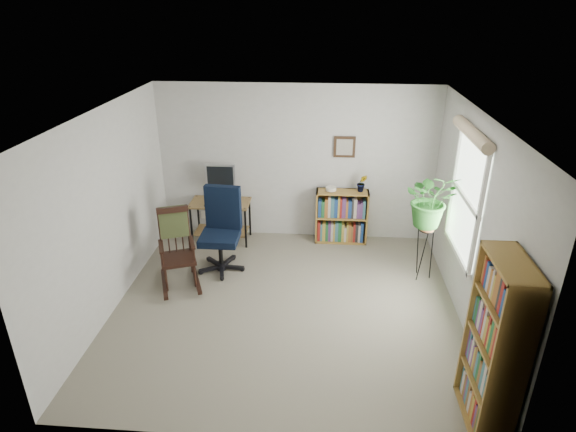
# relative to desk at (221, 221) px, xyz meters

# --- Properties ---
(floor) EXTENTS (4.20, 4.00, 0.00)m
(floor) POSITION_rel_desk_xyz_m (1.15, -1.70, -0.33)
(floor) COLOR gray
(floor) RESTS_ON ground
(ceiling) EXTENTS (4.20, 4.00, 0.00)m
(ceiling) POSITION_rel_desk_xyz_m (1.15, -1.70, 2.07)
(ceiling) COLOR silver
(ceiling) RESTS_ON ground
(wall_back) EXTENTS (4.20, 0.00, 2.40)m
(wall_back) POSITION_rel_desk_xyz_m (1.15, 0.30, 0.87)
(wall_back) COLOR beige
(wall_back) RESTS_ON ground
(wall_front) EXTENTS (4.20, 0.00, 2.40)m
(wall_front) POSITION_rel_desk_xyz_m (1.15, -3.70, 0.87)
(wall_front) COLOR beige
(wall_front) RESTS_ON ground
(wall_left) EXTENTS (0.00, 4.00, 2.40)m
(wall_left) POSITION_rel_desk_xyz_m (-0.95, -1.70, 0.87)
(wall_left) COLOR beige
(wall_left) RESTS_ON ground
(wall_right) EXTENTS (0.00, 4.00, 2.40)m
(wall_right) POSITION_rel_desk_xyz_m (3.25, -1.70, 0.87)
(wall_right) COLOR beige
(wall_right) RESTS_ON ground
(window) EXTENTS (0.12, 1.20, 1.50)m
(window) POSITION_rel_desk_xyz_m (3.21, -1.40, 1.07)
(window) COLOR white
(window) RESTS_ON wall_right
(desk) EXTENTS (0.91, 0.50, 0.65)m
(desk) POSITION_rel_desk_xyz_m (0.00, 0.00, 0.00)
(desk) COLOR olive
(desk) RESTS_ON floor
(monitor) EXTENTS (0.46, 0.16, 0.56)m
(monitor) POSITION_rel_desk_xyz_m (0.00, 0.14, 0.61)
(monitor) COLOR #BBBABF
(monitor) RESTS_ON desk
(keyboard) EXTENTS (0.40, 0.15, 0.02)m
(keyboard) POSITION_rel_desk_xyz_m (0.00, -0.12, 0.34)
(keyboard) COLOR black
(keyboard) RESTS_ON desk
(office_chair) EXTENTS (0.71, 0.71, 1.19)m
(office_chair) POSITION_rel_desk_xyz_m (0.17, -0.89, 0.27)
(office_chair) COLOR black
(office_chair) RESTS_ON floor
(rocking_chair) EXTENTS (0.84, 1.05, 1.06)m
(rocking_chair) POSITION_rel_desk_xyz_m (-0.30, -1.31, 0.20)
(rocking_chair) COLOR black
(rocking_chair) RESTS_ON floor
(low_bookshelf) EXTENTS (0.80, 0.27, 0.84)m
(low_bookshelf) POSITION_rel_desk_xyz_m (1.86, 0.12, 0.09)
(low_bookshelf) COLOR olive
(low_bookshelf) RESTS_ON floor
(tall_bookshelf) EXTENTS (0.31, 0.72, 1.64)m
(tall_bookshelf) POSITION_rel_desk_xyz_m (3.07, -3.30, 0.49)
(tall_bookshelf) COLOR olive
(tall_bookshelf) RESTS_ON floor
(plant_stand) EXTENTS (0.30, 0.30, 0.84)m
(plant_stand) POSITION_rel_desk_xyz_m (2.95, -0.88, 0.10)
(plant_stand) COLOR black
(plant_stand) RESTS_ON floor
(spider_plant) EXTENTS (1.69, 1.88, 1.46)m
(spider_plant) POSITION_rel_desk_xyz_m (2.95, -0.88, 1.19)
(spider_plant) COLOR #276924
(spider_plant) RESTS_ON plant_stand
(potted_plant_small) EXTENTS (0.13, 0.24, 0.11)m
(potted_plant_small) POSITION_rel_desk_xyz_m (2.14, 0.13, 0.57)
(potted_plant_small) COLOR #276924
(potted_plant_small) RESTS_ON low_bookshelf
(framed_picture) EXTENTS (0.32, 0.04, 0.32)m
(framed_picture) POSITION_rel_desk_xyz_m (1.86, 0.27, 1.16)
(framed_picture) COLOR black
(framed_picture) RESTS_ON wall_back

